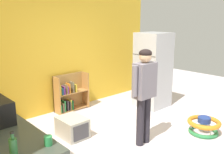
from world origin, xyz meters
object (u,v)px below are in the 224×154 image
(green_cup, at_px, (48,141))
(green_glass_bottle, at_px, (13,147))
(refrigerator, at_px, (153,70))
(standing_person, at_px, (144,89))
(pet_carrier, at_px, (72,127))
(bookshelf, at_px, (69,95))
(baby_walker, at_px, (204,125))

(green_cup, bearing_deg, green_glass_bottle, 178.94)
(refrigerator, distance_m, green_glass_bottle, 4.28)
(refrigerator, xyz_separation_m, standing_person, (-1.62, -1.10, 0.09))
(pet_carrier, bearing_deg, green_cup, -129.86)
(standing_person, height_order, pet_carrier, standing_person)
(green_glass_bottle, bearing_deg, bookshelf, 49.35)
(baby_walker, xyz_separation_m, green_glass_bottle, (-3.48, 0.04, 0.84))
(bookshelf, relative_size, baby_walker, 1.41)
(pet_carrier, bearing_deg, baby_walker, -39.49)
(refrigerator, height_order, baby_walker, refrigerator)
(refrigerator, relative_size, green_glass_bottle, 7.24)
(refrigerator, distance_m, green_cup, 3.97)
(bookshelf, height_order, baby_walker, bookshelf)
(standing_person, bearing_deg, bookshelf, 91.33)
(refrigerator, relative_size, baby_walker, 2.95)
(refrigerator, bearing_deg, baby_walker, -106.98)
(bookshelf, bearing_deg, refrigerator, -33.22)
(baby_walker, bearing_deg, green_glass_bottle, 179.34)
(bookshelf, bearing_deg, standing_person, -88.67)
(pet_carrier, relative_size, green_cup, 5.81)
(standing_person, xyz_separation_m, green_cup, (-2.02, -0.49, -0.03))
(baby_walker, height_order, pet_carrier, pet_carrier)
(bookshelf, height_order, green_glass_bottle, green_glass_bottle)
(bookshelf, xyz_separation_m, green_cup, (-1.97, -2.68, 0.58))
(refrigerator, bearing_deg, green_glass_bottle, -158.27)
(pet_carrier, distance_m, green_glass_bottle, 2.35)
(refrigerator, distance_m, standing_person, 1.96)
(standing_person, relative_size, pet_carrier, 2.95)
(baby_walker, distance_m, pet_carrier, 2.43)
(standing_person, bearing_deg, refrigerator, 34.22)
(green_glass_bottle, height_order, green_cup, green_glass_bottle)
(green_glass_bottle, bearing_deg, pet_carrier, 43.33)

